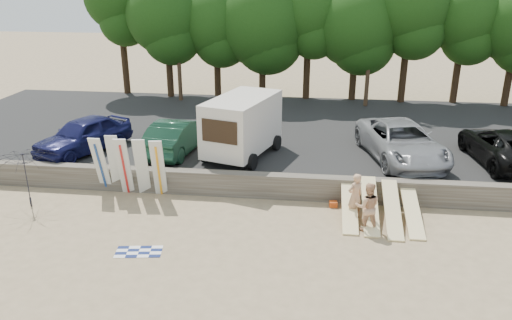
% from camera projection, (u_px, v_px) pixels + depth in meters
% --- Properties ---
extents(ground, '(120.00, 120.00, 0.00)m').
position_uv_depth(ground, '(342.00, 237.00, 17.21)').
color(ground, tan).
rests_on(ground, ground).
extents(seawall, '(44.00, 0.50, 1.00)m').
position_uv_depth(seawall, '(340.00, 189.00, 19.82)').
color(seawall, '#6B6356').
rests_on(seawall, ground).
extents(parking_lot, '(44.00, 14.50, 0.70)m').
position_uv_depth(parking_lot, '(335.00, 136.00, 26.85)').
color(parking_lot, '#282828').
rests_on(parking_lot, ground).
extents(treeline, '(33.07, 6.22, 8.71)m').
position_uv_depth(treeline, '(338.00, 15.00, 31.29)').
color(treeline, '#382616').
rests_on(treeline, parking_lot).
extents(utility_poles, '(25.80, 0.26, 9.00)m').
position_uv_depth(utility_poles, '(371.00, 29.00, 29.95)').
color(utility_poles, '#473321').
rests_on(utility_poles, parking_lot).
extents(box_trailer, '(3.38, 4.74, 2.74)m').
position_uv_depth(box_trailer, '(242.00, 124.00, 22.33)').
color(box_trailer, beige).
rests_on(box_trailer, parking_lot).
extents(car_0, '(3.77, 5.19, 1.64)m').
position_uv_depth(car_0, '(83.00, 135.00, 23.13)').
color(car_0, '#131544').
rests_on(car_0, parking_lot).
extents(car_1, '(2.28, 4.94, 1.57)m').
position_uv_depth(car_1, '(177.00, 136.00, 23.12)').
color(car_1, '#133624').
rests_on(car_1, parking_lot).
extents(car_2, '(4.04, 6.44, 1.66)m').
position_uv_depth(car_2, '(402.00, 142.00, 22.17)').
color(car_2, gray).
rests_on(car_2, parking_lot).
extents(car_3, '(3.11, 5.69, 1.51)m').
position_uv_depth(car_3, '(504.00, 146.00, 21.85)').
color(car_3, black).
rests_on(car_3, parking_lot).
extents(surfboard_upright_0, '(0.52, 0.79, 2.52)m').
position_uv_depth(surfboard_upright_0, '(101.00, 165.00, 20.22)').
color(surfboard_upright_0, silver).
rests_on(surfboard_upright_0, ground).
extents(surfboard_upright_1, '(0.54, 0.56, 2.57)m').
position_uv_depth(surfboard_upright_1, '(115.00, 164.00, 20.27)').
color(surfboard_upright_1, silver).
rests_on(surfboard_upright_1, ground).
extents(surfboard_upright_2, '(0.57, 0.75, 2.53)m').
position_uv_depth(surfboard_upright_2, '(124.00, 166.00, 20.05)').
color(surfboard_upright_2, silver).
rests_on(surfboard_upright_2, ground).
extents(surfboard_upright_3, '(0.60, 0.77, 2.53)m').
position_uv_depth(surfboard_upright_3, '(142.00, 167.00, 19.99)').
color(surfboard_upright_3, silver).
rests_on(surfboard_upright_3, ground).
extents(surfboard_upright_4, '(0.60, 0.80, 2.53)m').
position_uv_depth(surfboard_upright_4, '(159.00, 168.00, 19.88)').
color(surfboard_upright_4, silver).
rests_on(surfboard_upright_4, ground).
extents(surfboard_low_0, '(0.56, 2.89, 0.95)m').
position_uv_depth(surfboard_low_0, '(349.00, 206.00, 18.48)').
color(surfboard_low_0, '#FAE29E').
rests_on(surfboard_low_0, ground).
extents(surfboard_low_1, '(0.56, 2.82, 1.17)m').
position_uv_depth(surfboard_low_1, '(370.00, 205.00, 18.25)').
color(surfboard_low_1, '#FAE29E').
rests_on(surfboard_low_1, ground).
extents(surfboard_low_2, '(0.56, 2.83, 1.13)m').
position_uv_depth(surfboard_low_2, '(392.00, 209.00, 18.02)').
color(surfboard_low_2, '#FAE29E').
rests_on(surfboard_low_2, ground).
extents(surfboard_low_3, '(0.56, 2.92, 0.85)m').
position_uv_depth(surfboard_low_3, '(412.00, 211.00, 18.17)').
color(surfboard_low_3, '#FAE29E').
rests_on(surfboard_low_3, ground).
extents(beachgoer_a, '(0.77, 0.72, 1.77)m').
position_uv_depth(beachgoer_a, '(355.00, 196.00, 18.28)').
color(beachgoer_a, tan).
rests_on(beachgoer_a, ground).
extents(beachgoer_b, '(0.89, 0.71, 1.80)m').
position_uv_depth(beachgoer_b, '(368.00, 207.00, 17.41)').
color(beachgoer_b, tan).
rests_on(beachgoer_b, ground).
extents(cooler, '(0.45, 0.40, 0.32)m').
position_uv_depth(cooler, '(391.00, 206.00, 19.16)').
color(cooler, '#25883D').
rests_on(cooler, ground).
extents(gear_bag, '(0.32, 0.28, 0.22)m').
position_uv_depth(gear_bag, '(333.00, 204.00, 19.43)').
color(gear_bag, '#CC4C18').
rests_on(gear_bag, ground).
extents(beach_towel, '(1.71, 1.71, 0.00)m').
position_uv_depth(beach_towel, '(139.00, 252.00, 16.30)').
color(beach_towel, white).
rests_on(beach_towel, ground).
extents(beach_umbrella, '(3.37, 3.39, 2.32)m').
position_uv_depth(beach_umbrella, '(27.00, 178.00, 19.15)').
color(beach_umbrella, black).
rests_on(beach_umbrella, ground).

